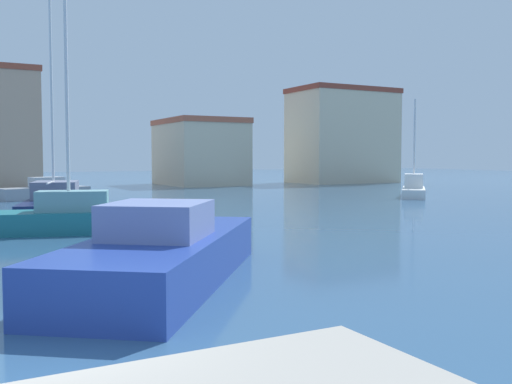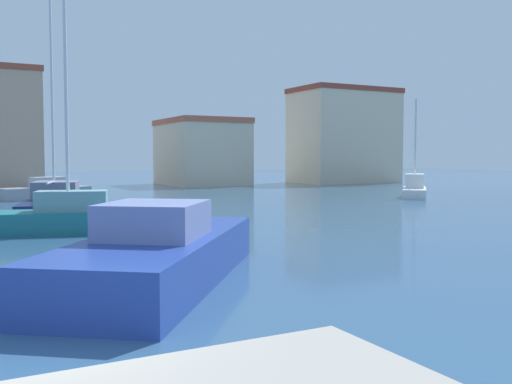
{
  "view_description": "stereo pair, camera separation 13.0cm",
  "coord_description": "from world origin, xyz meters",
  "px_view_note": "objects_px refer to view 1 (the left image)",
  "views": [
    {
      "loc": [
        -0.44,
        -6.25,
        2.64
      ],
      "look_at": [
        12.6,
        18.05,
        0.96
      ],
      "focal_mm": 40.45,
      "sensor_mm": 36.0,
      "label": 1
    },
    {
      "loc": [
        -0.32,
        -6.31,
        2.64
      ],
      "look_at": [
        12.6,
        18.05,
        0.96
      ],
      "focal_mm": 40.45,
      "sensor_mm": 36.0,
      "label": 2
    }
  ],
  "objects_px": {
    "sailboat_navy_far_left": "(54,199)",
    "motorboat_grey_mid_harbor": "(44,191)",
    "sailboat_teal_behind_lamppost": "(70,217)",
    "sailboat_white_distant_north": "(414,189)",
    "motorboat_blue_center_channel": "(163,254)"
  },
  "relations": [
    {
      "from": "sailboat_navy_far_left",
      "to": "motorboat_grey_mid_harbor",
      "type": "height_order",
      "value": "sailboat_navy_far_left"
    },
    {
      "from": "sailboat_white_distant_north",
      "to": "motorboat_blue_center_channel",
      "type": "xyz_separation_m",
      "value": [
        -23.3,
        -17.17,
        0.06
      ]
    },
    {
      "from": "sailboat_navy_far_left",
      "to": "motorboat_blue_center_channel",
      "type": "bearing_deg",
      "value": -92.08
    },
    {
      "from": "sailboat_navy_far_left",
      "to": "sailboat_white_distant_north",
      "type": "relative_size",
      "value": 1.86
    },
    {
      "from": "sailboat_navy_far_left",
      "to": "sailboat_teal_behind_lamppost",
      "type": "xyz_separation_m",
      "value": [
        -0.89,
        -8.87,
        -0.03
      ]
    },
    {
      "from": "sailboat_navy_far_left",
      "to": "motorboat_grey_mid_harbor",
      "type": "bearing_deg",
      "value": 85.02
    },
    {
      "from": "sailboat_navy_far_left",
      "to": "sailboat_teal_behind_lamppost",
      "type": "height_order",
      "value": "sailboat_navy_far_left"
    },
    {
      "from": "sailboat_navy_far_left",
      "to": "motorboat_grey_mid_harbor",
      "type": "xyz_separation_m",
      "value": [
        0.75,
        8.61,
        -0.09
      ]
    },
    {
      "from": "sailboat_navy_far_left",
      "to": "sailboat_teal_behind_lamppost",
      "type": "distance_m",
      "value": 8.91
    },
    {
      "from": "motorboat_grey_mid_harbor",
      "to": "sailboat_teal_behind_lamppost",
      "type": "xyz_separation_m",
      "value": [
        -1.64,
        -17.48,
        0.06
      ]
    },
    {
      "from": "sailboat_white_distant_north",
      "to": "sailboat_navy_far_left",
      "type": "bearing_deg",
      "value": 177.8
    },
    {
      "from": "sailboat_teal_behind_lamppost",
      "to": "sailboat_white_distant_north",
      "type": "bearing_deg",
      "value": 18.76
    },
    {
      "from": "sailboat_navy_far_left",
      "to": "motorboat_grey_mid_harbor",
      "type": "distance_m",
      "value": 8.65
    },
    {
      "from": "sailboat_navy_far_left",
      "to": "sailboat_white_distant_north",
      "type": "bearing_deg",
      "value": -2.2
    },
    {
      "from": "sailboat_teal_behind_lamppost",
      "to": "sailboat_navy_far_left",
      "type": "bearing_deg",
      "value": 84.28
    }
  ]
}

